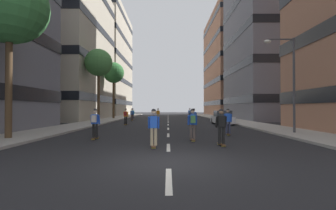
{
  "coord_description": "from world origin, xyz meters",
  "views": [
    {
      "loc": [
        -0.02,
        -8.08,
        1.81
      ],
      "look_at": [
        0.0,
        22.88,
        2.2
      ],
      "focal_mm": 25.75,
      "sensor_mm": 36.0,
      "label": 1
    }
  ],
  "objects_px": {
    "street_tree_far": "(9,7)",
    "skater_6": "(194,117)",
    "skater_9": "(154,126)",
    "skater_8": "(228,120)",
    "skater_10": "(192,122)",
    "parked_car_near": "(222,118)",
    "skater_2": "(158,114)",
    "streetlamp_right": "(288,74)",
    "street_tree_mid": "(113,73)",
    "skater_0": "(221,125)",
    "skater_1": "(133,113)",
    "skater_3": "(132,114)",
    "skater_4": "(190,113)",
    "skater_7": "(95,122)",
    "skater_5": "(126,115)",
    "street_tree_near": "(98,63)"
  },
  "relations": [
    {
      "from": "street_tree_far",
      "to": "skater_4",
      "type": "bearing_deg",
      "value": 64.43
    },
    {
      "from": "streetlamp_right",
      "to": "skater_9",
      "type": "bearing_deg",
      "value": -148.81
    },
    {
      "from": "skater_10",
      "to": "parked_car_near",
      "type": "bearing_deg",
      "value": 70.78
    },
    {
      "from": "parked_car_near",
      "to": "skater_5",
      "type": "height_order",
      "value": "skater_5"
    },
    {
      "from": "skater_9",
      "to": "skater_8",
      "type": "bearing_deg",
      "value": 47.49
    },
    {
      "from": "skater_7",
      "to": "skater_8",
      "type": "height_order",
      "value": "same"
    },
    {
      "from": "streetlamp_right",
      "to": "skater_4",
      "type": "xyz_separation_m",
      "value": [
        -4.68,
        23.34,
        -3.12
      ]
    },
    {
      "from": "skater_9",
      "to": "skater_10",
      "type": "relative_size",
      "value": 1.0
    },
    {
      "from": "skater_1",
      "to": "skater_8",
      "type": "xyz_separation_m",
      "value": [
        9.62,
        -21.84,
        0.0
      ]
    },
    {
      "from": "skater_2",
      "to": "skater_8",
      "type": "bearing_deg",
      "value": -74.47
    },
    {
      "from": "parked_car_near",
      "to": "skater_0",
      "type": "relative_size",
      "value": 2.47
    },
    {
      "from": "street_tree_mid",
      "to": "skater_9",
      "type": "bearing_deg",
      "value": -73.76
    },
    {
      "from": "skater_0",
      "to": "skater_1",
      "type": "height_order",
      "value": "same"
    },
    {
      "from": "skater_0",
      "to": "skater_5",
      "type": "bearing_deg",
      "value": 116.5
    },
    {
      "from": "street_tree_mid",
      "to": "skater_10",
      "type": "distance_m",
      "value": 29.05
    },
    {
      "from": "street_tree_far",
      "to": "skater_6",
      "type": "relative_size",
      "value": 5.38
    },
    {
      "from": "skater_9",
      "to": "skater_7",
      "type": "bearing_deg",
      "value": 141.64
    },
    {
      "from": "parked_car_near",
      "to": "skater_4",
      "type": "xyz_separation_m",
      "value": [
        -2.4,
        13.19,
        0.32
      ]
    },
    {
      "from": "streetlamp_right",
      "to": "skater_10",
      "type": "distance_m",
      "value": 8.25
    },
    {
      "from": "skater_3",
      "to": "skater_10",
      "type": "distance_m",
      "value": 22.14
    },
    {
      "from": "street_tree_near",
      "to": "skater_4",
      "type": "bearing_deg",
      "value": 34.93
    },
    {
      "from": "skater_7",
      "to": "skater_9",
      "type": "distance_m",
      "value": 4.54
    },
    {
      "from": "skater_9",
      "to": "skater_6",
      "type": "bearing_deg",
      "value": 74.95
    },
    {
      "from": "skater_0",
      "to": "skater_10",
      "type": "bearing_deg",
      "value": 124.95
    },
    {
      "from": "skater_0",
      "to": "skater_10",
      "type": "xyz_separation_m",
      "value": [
        -1.2,
        1.72,
        0.03
      ]
    },
    {
      "from": "skater_6",
      "to": "skater_0",
      "type": "bearing_deg",
      "value": -89.26
    },
    {
      "from": "skater_3",
      "to": "skater_7",
      "type": "distance_m",
      "value": 20.59
    },
    {
      "from": "street_tree_mid",
      "to": "skater_6",
      "type": "distance_m",
      "value": 21.58
    },
    {
      "from": "street_tree_mid",
      "to": "skater_1",
      "type": "bearing_deg",
      "value": -25.16
    },
    {
      "from": "street_tree_far",
      "to": "skater_9",
      "type": "relative_size",
      "value": 5.38
    },
    {
      "from": "street_tree_mid",
      "to": "skater_0",
      "type": "relative_size",
      "value": 5.18
    },
    {
      "from": "street_tree_mid",
      "to": "skater_3",
      "type": "height_order",
      "value": "street_tree_mid"
    },
    {
      "from": "skater_5",
      "to": "street_tree_far",
      "type": "bearing_deg",
      "value": -109.91
    },
    {
      "from": "skater_7",
      "to": "skater_8",
      "type": "relative_size",
      "value": 1.0
    },
    {
      "from": "skater_6",
      "to": "skater_10",
      "type": "bearing_deg",
      "value": -96.57
    },
    {
      "from": "skater_4",
      "to": "skater_1",
      "type": "bearing_deg",
      "value": -168.93
    },
    {
      "from": "skater_1",
      "to": "skater_6",
      "type": "bearing_deg",
      "value": -62.72
    },
    {
      "from": "skater_2",
      "to": "skater_3",
      "type": "height_order",
      "value": "same"
    },
    {
      "from": "parked_car_near",
      "to": "skater_9",
      "type": "distance_m",
      "value": 16.94
    },
    {
      "from": "skater_6",
      "to": "skater_8",
      "type": "height_order",
      "value": "same"
    },
    {
      "from": "skater_4",
      "to": "skater_6",
      "type": "bearing_deg",
      "value": -93.92
    },
    {
      "from": "street_tree_near",
      "to": "street_tree_far",
      "type": "relative_size",
      "value": 0.97
    },
    {
      "from": "skater_0",
      "to": "skater_4",
      "type": "distance_m",
      "value": 28.29
    },
    {
      "from": "street_tree_mid",
      "to": "skater_6",
      "type": "relative_size",
      "value": 5.18
    },
    {
      "from": "street_tree_far",
      "to": "skater_10",
      "type": "xyz_separation_m",
      "value": [
        10.33,
        -0.25,
        -6.54
      ]
    },
    {
      "from": "skater_1",
      "to": "skater_7",
      "type": "xyz_separation_m",
      "value": [
        1.36,
        -24.15,
        0.03
      ]
    },
    {
      "from": "street_tree_far",
      "to": "skater_10",
      "type": "bearing_deg",
      "value": -1.37
    },
    {
      "from": "skater_2",
      "to": "skater_8",
      "type": "distance_m",
      "value": 20.69
    },
    {
      "from": "skater_2",
      "to": "skater_9",
      "type": "distance_m",
      "value": 25.07
    },
    {
      "from": "skater_5",
      "to": "skater_6",
      "type": "xyz_separation_m",
      "value": [
        6.96,
        -3.28,
        0.0
      ]
    }
  ]
}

